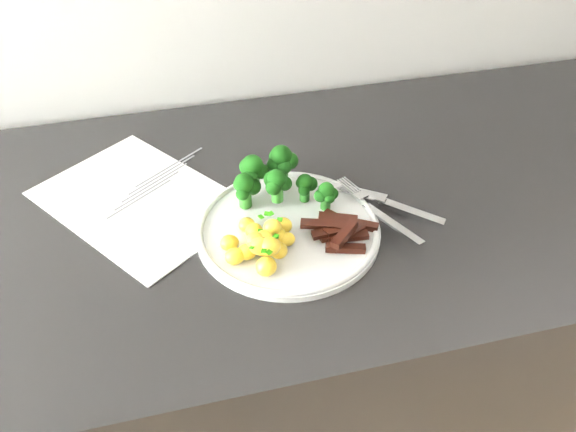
{
  "coord_description": "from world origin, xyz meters",
  "views": [
    {
      "loc": [
        -0.08,
        1.04,
        1.44
      ],
      "look_at": [
        0.06,
        1.61,
        0.93
      ],
      "focal_mm": 36.17,
      "sensor_mm": 36.0,
      "label": 1
    }
  ],
  "objects_px": {
    "recipe_paper": "(139,200)",
    "plate": "(288,229)",
    "beef_strips": "(341,230)",
    "fork": "(381,213)",
    "counter": "(297,379)",
    "potatoes": "(264,243)",
    "broccoli": "(276,177)",
    "knife": "(393,206)"
  },
  "relations": [
    {
      "from": "beef_strips",
      "to": "fork",
      "type": "height_order",
      "value": "beef_strips"
    },
    {
      "from": "potatoes",
      "to": "knife",
      "type": "relative_size",
      "value": 0.66
    },
    {
      "from": "recipe_paper",
      "to": "beef_strips",
      "type": "height_order",
      "value": "beef_strips"
    },
    {
      "from": "fork",
      "to": "counter",
      "type": "bearing_deg",
      "value": 143.77
    },
    {
      "from": "fork",
      "to": "knife",
      "type": "bearing_deg",
      "value": 35.79
    },
    {
      "from": "potatoes",
      "to": "recipe_paper",
      "type": "bearing_deg",
      "value": 134.32
    },
    {
      "from": "counter",
      "to": "knife",
      "type": "relative_size",
      "value": 14.71
    },
    {
      "from": "broccoli",
      "to": "knife",
      "type": "distance_m",
      "value": 0.17
    },
    {
      "from": "recipe_paper",
      "to": "broccoli",
      "type": "bearing_deg",
      "value": -15.29
    },
    {
      "from": "counter",
      "to": "broccoli",
      "type": "relative_size",
      "value": 17.22
    },
    {
      "from": "recipe_paper",
      "to": "knife",
      "type": "relative_size",
      "value": 2.15
    },
    {
      "from": "recipe_paper",
      "to": "plate",
      "type": "relative_size",
      "value": 1.4
    },
    {
      "from": "broccoli",
      "to": "fork",
      "type": "bearing_deg",
      "value": -30.5
    },
    {
      "from": "broccoli",
      "to": "fork",
      "type": "height_order",
      "value": "broccoli"
    },
    {
      "from": "potatoes",
      "to": "plate",
      "type": "bearing_deg",
      "value": 42.23
    },
    {
      "from": "broccoli",
      "to": "beef_strips",
      "type": "bearing_deg",
      "value": -55.66
    },
    {
      "from": "recipe_paper",
      "to": "broccoli",
      "type": "relative_size",
      "value": 2.52
    },
    {
      "from": "knife",
      "to": "beef_strips",
      "type": "bearing_deg",
      "value": -156.05
    },
    {
      "from": "fork",
      "to": "recipe_paper",
      "type": "bearing_deg",
      "value": 158.16
    },
    {
      "from": "recipe_paper",
      "to": "knife",
      "type": "bearing_deg",
      "value": -17.4
    },
    {
      "from": "beef_strips",
      "to": "knife",
      "type": "relative_size",
      "value": 0.66
    },
    {
      "from": "recipe_paper",
      "to": "potatoes",
      "type": "height_order",
      "value": "potatoes"
    },
    {
      "from": "beef_strips",
      "to": "counter",
      "type": "bearing_deg",
      "value": 109.55
    },
    {
      "from": "plate",
      "to": "fork",
      "type": "bearing_deg",
      "value": -4.73
    },
    {
      "from": "plate",
      "to": "broccoli",
      "type": "distance_m",
      "value": 0.08
    },
    {
      "from": "broccoli",
      "to": "knife",
      "type": "relative_size",
      "value": 0.85
    },
    {
      "from": "plate",
      "to": "counter",
      "type": "bearing_deg",
      "value": 61.17
    },
    {
      "from": "recipe_paper",
      "to": "potatoes",
      "type": "distance_m",
      "value": 0.22
    },
    {
      "from": "beef_strips",
      "to": "fork",
      "type": "relative_size",
      "value": 0.66
    },
    {
      "from": "plate",
      "to": "potatoes",
      "type": "height_order",
      "value": "potatoes"
    },
    {
      "from": "counter",
      "to": "potatoes",
      "type": "distance_m",
      "value": 0.49
    },
    {
      "from": "plate",
      "to": "fork",
      "type": "distance_m",
      "value": 0.13
    },
    {
      "from": "counter",
      "to": "recipe_paper",
      "type": "relative_size",
      "value": 6.84
    },
    {
      "from": "beef_strips",
      "to": "potatoes",
      "type": "bearing_deg",
      "value": -176.69
    },
    {
      "from": "broccoli",
      "to": "knife",
      "type": "xyz_separation_m",
      "value": [
        0.16,
        -0.06,
        -0.04
      ]
    },
    {
      "from": "potatoes",
      "to": "beef_strips",
      "type": "xyz_separation_m",
      "value": [
        0.11,
        0.01,
        -0.01
      ]
    },
    {
      "from": "counter",
      "to": "broccoli",
      "type": "height_order",
      "value": "broccoli"
    },
    {
      "from": "counter",
      "to": "recipe_paper",
      "type": "xyz_separation_m",
      "value": [
        -0.23,
        0.06,
        0.45
      ]
    },
    {
      "from": "counter",
      "to": "fork",
      "type": "relative_size",
      "value": 14.75
    },
    {
      "from": "recipe_paper",
      "to": "beef_strips",
      "type": "relative_size",
      "value": 3.28
    },
    {
      "from": "plate",
      "to": "beef_strips",
      "type": "relative_size",
      "value": 2.34
    },
    {
      "from": "plate",
      "to": "broccoli",
      "type": "height_order",
      "value": "broccoli"
    }
  ]
}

